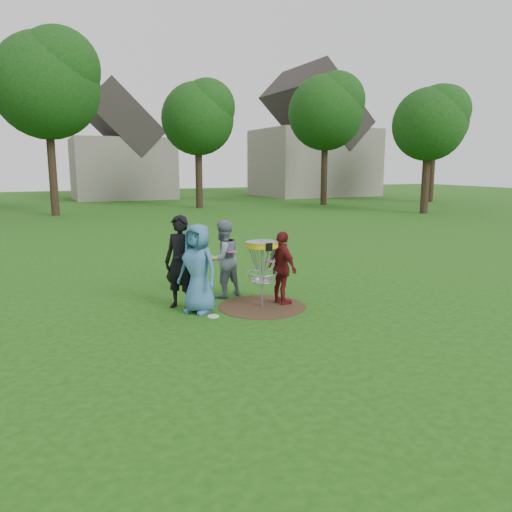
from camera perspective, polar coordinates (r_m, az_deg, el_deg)
name	(u,v)px	position (r m, az deg, el deg)	size (l,w,h in m)	color
ground	(262,307)	(10.23, 0.69, -5.79)	(100.00, 100.00, 0.00)	#19470F
dirt_patch	(262,306)	(10.23, 0.69, -5.77)	(1.80, 1.80, 0.01)	#47331E
player_blue	(198,269)	(9.72, -6.65, -1.43)	(0.85, 0.56, 1.75)	teal
player_black	(180,262)	(10.03, -8.64, -0.71)	(0.69, 0.45, 1.88)	black
player_grey	(223,259)	(10.83, -3.80, -0.33)	(0.82, 0.64, 1.68)	slate
player_maroon	(282,268)	(10.26, 3.00, -1.39)	(0.89, 0.37, 1.52)	maroon
disc_on_grass	(213,316)	(9.60, -4.90, -6.87)	(0.22, 0.22, 0.02)	silver
disc_golf_basket	(262,258)	(9.99, 0.70, -0.18)	(0.66, 0.67, 1.38)	#9EA0A5
held_discs	(227,255)	(10.08, -3.29, 0.06)	(1.67, 1.02, 0.24)	gold
tree_row	(115,103)	(30.13, -15.85, 16.43)	(51.20, 17.42, 9.90)	#38281C
house_row	(147,148)	(42.94, -12.34, 11.91)	(44.50, 10.65, 11.62)	gray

